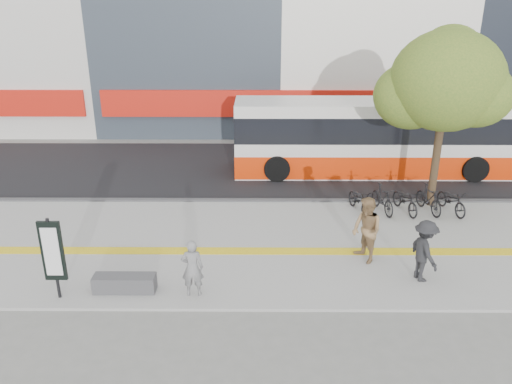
{
  "coord_description": "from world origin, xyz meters",
  "views": [
    {
      "loc": [
        0.88,
        -12.32,
        7.19
      ],
      "look_at": [
        0.78,
        2.0,
        1.61
      ],
      "focal_mm": 34.94,
      "sensor_mm": 36.0,
      "label": 1
    }
  ],
  "objects_px": {
    "street_tree": "(444,83)",
    "bus": "(372,139)",
    "bench": "(125,283)",
    "signboard": "(52,252)",
    "pedestrian_tan": "(366,230)",
    "pedestrian_dark": "(424,251)",
    "seated_woman": "(192,268)"
  },
  "relations": [
    {
      "from": "street_tree",
      "to": "seated_woman",
      "type": "relative_size",
      "value": 4.08
    },
    {
      "from": "bus",
      "to": "seated_woman",
      "type": "height_order",
      "value": "bus"
    },
    {
      "from": "bus",
      "to": "pedestrian_tan",
      "type": "xyz_separation_m",
      "value": [
        -1.79,
        -8.03,
        -0.49
      ]
    },
    {
      "from": "street_tree",
      "to": "pedestrian_dark",
      "type": "relative_size",
      "value": 3.66
    },
    {
      "from": "street_tree",
      "to": "bench",
      "type": "bearing_deg",
      "value": -148.38
    },
    {
      "from": "bench",
      "to": "signboard",
      "type": "distance_m",
      "value": 1.94
    },
    {
      "from": "street_tree",
      "to": "bus",
      "type": "xyz_separation_m",
      "value": [
        -1.45,
        3.68,
        -2.98
      ]
    },
    {
      "from": "seated_woman",
      "to": "bus",
      "type": "bearing_deg",
      "value": -126.3
    },
    {
      "from": "seated_woman",
      "to": "pedestrian_tan",
      "type": "relative_size",
      "value": 0.8
    },
    {
      "from": "street_tree",
      "to": "seated_woman",
      "type": "bearing_deg",
      "value": -142.27
    },
    {
      "from": "bench",
      "to": "pedestrian_dark",
      "type": "bearing_deg",
      "value": 4.58
    },
    {
      "from": "bench",
      "to": "bus",
      "type": "distance_m",
      "value": 12.84
    },
    {
      "from": "bench",
      "to": "seated_woman",
      "type": "height_order",
      "value": "seated_woman"
    },
    {
      "from": "pedestrian_tan",
      "to": "pedestrian_dark",
      "type": "height_order",
      "value": "pedestrian_tan"
    },
    {
      "from": "signboard",
      "to": "bus",
      "type": "distance_m",
      "value": 14.1
    },
    {
      "from": "pedestrian_dark",
      "to": "pedestrian_tan",
      "type": "bearing_deg",
      "value": 38.87
    },
    {
      "from": "signboard",
      "to": "seated_woman",
      "type": "relative_size",
      "value": 1.42
    },
    {
      "from": "seated_woman",
      "to": "signboard",
      "type": "bearing_deg",
      "value": -0.23
    },
    {
      "from": "seated_woman",
      "to": "pedestrian_tan",
      "type": "distance_m",
      "value": 5.08
    },
    {
      "from": "bench",
      "to": "pedestrian_tan",
      "type": "bearing_deg",
      "value": 14.3
    },
    {
      "from": "signboard",
      "to": "pedestrian_tan",
      "type": "xyz_separation_m",
      "value": [
        8.13,
        1.97,
        -0.32
      ]
    },
    {
      "from": "bench",
      "to": "street_tree",
      "type": "relative_size",
      "value": 0.25
    },
    {
      "from": "bus",
      "to": "pedestrian_tan",
      "type": "bearing_deg",
      "value": -102.57
    },
    {
      "from": "pedestrian_tan",
      "to": "bus",
      "type": "bearing_deg",
      "value": 144.45
    },
    {
      "from": "signboard",
      "to": "pedestrian_dark",
      "type": "height_order",
      "value": "signboard"
    },
    {
      "from": "signboard",
      "to": "seated_woman",
      "type": "distance_m",
      "value": 3.44
    },
    {
      "from": "signboard",
      "to": "bus",
      "type": "relative_size",
      "value": 0.19
    },
    {
      "from": "signboard",
      "to": "bench",
      "type": "bearing_deg",
      "value": 10.81
    },
    {
      "from": "seated_woman",
      "to": "street_tree",
      "type": "bearing_deg",
      "value": -145.04
    },
    {
      "from": "signboard",
      "to": "pedestrian_tan",
      "type": "relative_size",
      "value": 1.14
    },
    {
      "from": "bus",
      "to": "seated_woman",
      "type": "bearing_deg",
      "value": -123.52
    },
    {
      "from": "pedestrian_dark",
      "to": "signboard",
      "type": "bearing_deg",
      "value": 82.26
    }
  ]
}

